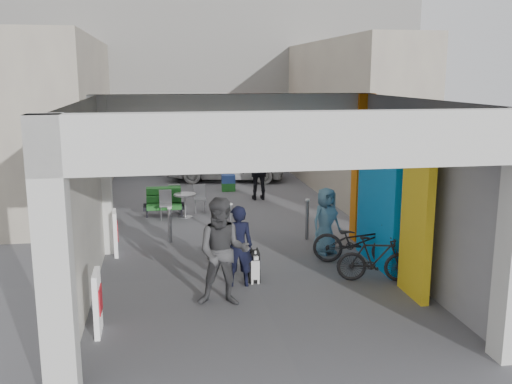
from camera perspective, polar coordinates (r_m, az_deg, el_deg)
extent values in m
plane|color=#55555A|center=(11.54, -0.49, -8.22)|extent=(90.00, 90.00, 0.00)
cube|color=silver|center=(7.16, -19.51, -6.75)|extent=(0.40, 0.40, 3.50)
cube|color=silver|center=(12.95, -15.20, 1.59)|extent=(0.40, 0.40, 3.50)
cube|color=orange|center=(13.74, 10.58, 2.37)|extent=(0.40, 0.40, 3.50)
plane|color=beige|center=(10.03, -16.73, -1.37)|extent=(0.00, 6.40, 6.40)
plane|color=gray|center=(11.02, 15.95, -0.17)|extent=(0.00, 6.40, 6.40)
cube|color=#0D88DC|center=(12.04, 12.12, -0.70)|extent=(0.15, 2.00, 2.80)
cube|color=yellow|center=(10.44, 15.77, -2.78)|extent=(0.15, 1.00, 2.80)
plane|color=#B5B5B0|center=(9.87, 0.42, 9.19)|extent=(6.40, 6.40, 0.00)
cube|color=silver|center=(12.90, -2.00, 8.22)|extent=(6.40, 0.30, 0.70)
cube|color=silver|center=(6.92, 4.90, 5.16)|extent=(6.40, 0.30, 0.70)
cube|color=white|center=(13.07, -2.10, 8.05)|extent=(4.20, 0.05, 0.55)
cube|color=silver|center=(24.76, -5.86, 11.81)|extent=(18.00, 4.00, 8.00)
cube|color=#515966|center=(22.91, -5.34, 4.31)|extent=(16.20, 0.06, 1.80)
cube|color=white|center=(22.69, -10.53, 8.66)|extent=(2.60, 0.06, 0.50)
cube|color=red|center=(22.92, -1.64, 8.88)|extent=(2.20, 0.06, 0.50)
cube|color=#B2AA94|center=(18.47, -18.45, 6.67)|extent=(2.00, 9.00, 5.00)
cube|color=#B2AA94|center=(19.30, 9.21, 7.31)|extent=(2.00, 9.00, 5.00)
cylinder|color=gray|center=(13.66, -8.60, -3.31)|extent=(0.09, 0.09, 0.85)
cylinder|color=gray|center=(13.83, -2.57, -2.96)|extent=(0.09, 0.09, 0.86)
cylinder|color=gray|center=(13.83, 5.13, -2.77)|extent=(0.09, 0.09, 0.97)
cube|color=white|center=(9.21, -15.58, -10.64)|extent=(0.08, 0.55, 1.00)
cube|color=red|center=(9.18, -15.35, -10.35)|extent=(0.04, 0.39, 0.40)
cube|color=white|center=(12.95, -13.90, -4.01)|extent=(0.13, 0.55, 1.00)
cube|color=red|center=(12.94, -13.73, -3.79)|extent=(0.07, 0.39, 0.40)
cylinder|color=#A7A7AC|center=(16.05, -7.10, -1.38)|extent=(0.05, 0.05, 0.65)
cylinder|color=#A7A7AC|center=(16.12, -7.07, -2.47)|extent=(0.39, 0.39, 0.02)
cylinder|color=#A7A7AC|center=(15.98, -7.13, -0.25)|extent=(0.63, 0.63, 0.04)
cube|color=#A7A7AC|center=(15.89, -9.00, -2.02)|extent=(0.34, 0.34, 0.40)
cube|color=#A7A7AC|center=(15.96, -9.05, -0.49)|extent=(0.34, 0.04, 0.40)
cube|color=#A7A7AC|center=(16.53, -5.62, -1.38)|extent=(0.34, 0.34, 0.40)
cube|color=#A7A7AC|center=(16.61, -5.69, 0.08)|extent=(0.34, 0.04, 0.40)
cube|color=#A7A7AC|center=(16.59, -8.11, -1.40)|extent=(0.34, 0.34, 0.40)
cube|color=#A7A7AC|center=(16.66, -8.17, 0.06)|extent=(0.34, 0.04, 0.40)
cube|color=black|center=(16.42, -9.16, -1.78)|extent=(1.16, 0.58, 0.29)
cube|color=#195A1D|center=(16.24, -9.17, -1.39)|extent=(0.97, 0.34, 0.17)
cube|color=#195A1D|center=(16.34, -9.20, -0.62)|extent=(0.97, 0.34, 0.17)
cube|color=#195A1D|center=(16.45, -9.23, 0.15)|extent=(0.97, 0.34, 0.17)
cube|color=#195A1D|center=(19.56, -2.78, 0.52)|extent=(0.46, 0.36, 0.28)
cube|color=#284694|center=(19.51, -2.78, 1.33)|extent=(0.46, 0.36, 0.28)
cube|color=black|center=(11.19, -0.27, -8.16)|extent=(0.26, 0.35, 0.26)
cube|color=black|center=(10.99, -0.15, -7.45)|extent=(0.21, 0.17, 0.39)
cube|color=silver|center=(10.91, -0.06, -7.83)|extent=(0.16, 0.03, 0.37)
cylinder|color=silver|center=(10.97, -0.39, -8.45)|extent=(0.05, 0.05, 0.31)
cylinder|color=silver|center=(10.99, 0.23, -8.42)|extent=(0.05, 0.05, 0.31)
sphere|color=black|center=(10.89, -0.13, -6.29)|extent=(0.21, 0.21, 0.21)
cube|color=silver|center=(10.80, -0.03, -6.58)|extent=(0.09, 0.13, 0.07)
cone|color=black|center=(10.89, -0.45, -5.74)|extent=(0.08, 0.08, 0.09)
cone|color=black|center=(10.91, 0.12, -5.72)|extent=(0.08, 0.08, 0.09)
imported|color=black|center=(10.70, -1.82, -5.43)|extent=(0.58, 0.40, 1.56)
imported|color=#414144|center=(9.81, -3.30, -6.02)|extent=(1.04, 0.87, 1.90)
imported|color=teal|center=(12.72, 7.00, -2.88)|extent=(0.86, 0.73, 1.49)
imported|color=black|center=(18.04, 0.35, 2.11)|extent=(1.10, 0.49, 1.84)
imported|color=black|center=(12.17, 10.10, -4.91)|extent=(1.97, 1.32, 0.98)
imported|color=black|center=(11.27, 11.87, -6.58)|extent=(1.54, 0.74, 0.89)
imported|color=silver|center=(21.43, -3.00, 3.16)|extent=(4.66, 2.61, 1.50)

